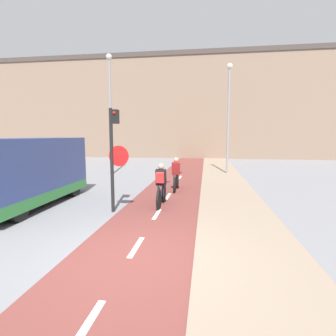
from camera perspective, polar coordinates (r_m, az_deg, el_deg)
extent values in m
plane|color=gray|center=(5.76, -8.30, -18.83)|extent=(120.00, 120.00, 0.00)
cube|color=brown|center=(5.76, -8.30, -18.74)|extent=(2.61, 60.00, 0.02)
cube|color=white|center=(4.15, -17.40, -30.08)|extent=(0.12, 1.10, 0.00)
cube|color=white|center=(6.19, -6.93, -16.68)|extent=(0.12, 1.10, 0.00)
cube|color=white|center=(8.48, -2.43, -9.99)|extent=(0.12, 1.10, 0.00)
cube|color=white|center=(10.86, 0.03, -6.15)|extent=(0.12, 1.10, 0.00)
cube|color=white|center=(13.28, 1.58, -3.70)|extent=(0.12, 1.10, 0.00)
cube|color=white|center=(15.73, 2.65, -2.01)|extent=(0.12, 1.10, 0.00)
cube|color=gray|center=(5.64, 18.59, -19.48)|extent=(2.40, 60.00, 0.05)
cube|color=#89705B|center=(31.44, 5.62, 12.49)|extent=(60.00, 5.00, 10.96)
cube|color=#473D38|center=(32.49, 5.75, 22.60)|extent=(60.00, 5.20, 0.50)
cylinder|color=black|center=(8.68, -12.12, 1.48)|extent=(0.11, 0.11, 3.37)
cube|color=black|center=(8.60, -11.39, 10.89)|extent=(0.20, 0.20, 0.44)
sphere|color=red|center=(8.51, -11.66, 11.67)|extent=(0.09, 0.09, 0.09)
cone|color=red|center=(8.58, -10.69, 2.58)|extent=(0.67, 0.01, 0.67)
cone|color=silver|center=(8.58, -10.68, 2.58)|extent=(0.60, 0.02, 0.60)
cylinder|color=gray|center=(17.32, -12.39, 10.60)|extent=(0.14, 0.14, 7.24)
sphere|color=silver|center=(17.94, -12.73, 22.56)|extent=(0.36, 0.36, 0.36)
cylinder|color=gray|center=(17.51, 12.97, 9.70)|extent=(0.14, 0.14, 6.72)
sphere|color=silver|center=(18.01, 13.30, 20.79)|extent=(0.36, 0.36, 0.36)
cylinder|color=black|center=(8.96, -2.03, -6.89)|extent=(0.07, 0.70, 0.70)
cylinder|color=black|center=(9.97, -0.94, -5.44)|extent=(0.07, 0.70, 0.70)
cylinder|color=navy|center=(9.61, -1.26, -4.80)|extent=(0.04, 0.67, 0.43)
cylinder|color=navy|center=(9.14, -1.77, -5.31)|extent=(0.04, 0.35, 0.46)
cylinder|color=navy|center=(9.41, -1.42, -3.70)|extent=(0.04, 0.97, 0.07)
cylinder|color=navy|center=(9.15, -1.80, -6.64)|extent=(0.04, 0.40, 0.05)
cylinder|color=black|center=(9.88, -0.95, -2.99)|extent=(0.46, 0.03, 0.03)
cube|color=black|center=(9.25, -1.55, -2.02)|extent=(0.36, 0.31, 0.59)
sphere|color=tan|center=(9.24, -1.52, 0.34)|extent=(0.22, 0.22, 0.22)
cylinder|color=#232328|center=(9.32, -2.19, -4.76)|extent=(0.04, 0.07, 0.44)
cylinder|color=#232328|center=(9.28, -0.97, -4.80)|extent=(0.04, 0.07, 0.44)
cube|color=red|center=(9.07, -1.74, -2.08)|extent=(0.28, 0.23, 0.39)
cylinder|color=black|center=(11.53, 1.47, -3.74)|extent=(0.07, 0.69, 0.69)
cylinder|color=black|center=(12.55, 2.04, -2.86)|extent=(0.07, 0.69, 0.69)
cylinder|color=black|center=(12.20, 1.88, -2.28)|extent=(0.04, 0.66, 0.43)
cylinder|color=black|center=(11.73, 1.61, -2.58)|extent=(0.04, 0.34, 0.45)
cylinder|color=black|center=(12.01, 1.80, -1.39)|extent=(0.04, 0.96, 0.07)
cylinder|color=black|center=(11.72, 1.59, -3.60)|extent=(0.04, 0.40, 0.05)
cylinder|color=black|center=(12.48, 2.05, -0.92)|extent=(0.46, 0.03, 0.03)
cube|color=maroon|center=(11.86, 1.74, -0.06)|extent=(0.36, 0.31, 0.59)
sphere|color=tan|center=(11.86, 1.77, 1.79)|extent=(0.22, 0.22, 0.22)
cylinder|color=#232328|center=(11.90, 1.23, -2.19)|extent=(0.04, 0.07, 0.43)
cylinder|color=#232328|center=(11.88, 2.19, -2.21)|extent=(0.04, 0.07, 0.43)
cube|color=#334784|center=(10.55, -28.50, -0.19)|extent=(2.03, 5.08, 2.17)
cube|color=#33843D|center=(10.69, -28.21, -5.02)|extent=(2.04, 5.09, 0.36)
cube|color=black|center=(12.61, -21.76, 2.96)|extent=(1.82, 0.04, 0.70)
cylinder|color=black|center=(12.54, -27.08, -3.61)|extent=(0.18, 0.70, 0.70)
cylinder|color=black|center=(11.58, -19.68, -4.07)|extent=(0.18, 0.70, 0.70)
cylinder|color=black|center=(8.88, -29.76, -7.94)|extent=(0.18, 0.70, 0.70)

